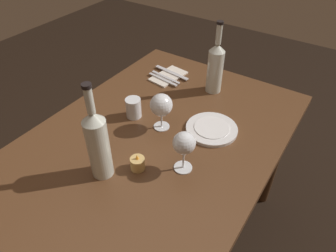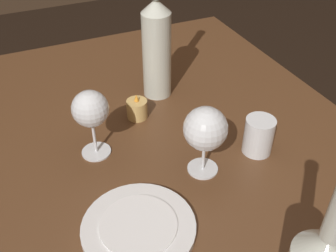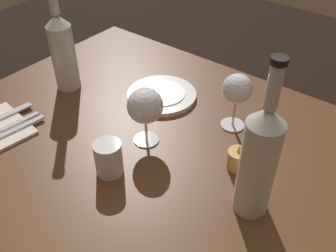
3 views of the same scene
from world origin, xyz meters
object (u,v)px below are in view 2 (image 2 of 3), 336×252
(wine_glass_right, at_px, (90,110))
(votive_candle, at_px, (137,109))
(wine_glass_left, at_px, (205,130))
(wine_bottle, at_px, (157,46))
(dinner_plate, at_px, (139,227))
(water_tumbler, at_px, (258,137))

(wine_glass_right, relative_size, votive_candle, 2.39)
(wine_glass_left, bearing_deg, wine_bottle, 174.83)
(wine_bottle, bearing_deg, dinner_plate, -27.05)
(wine_glass_right, height_order, water_tumbler, wine_glass_right)
(wine_glass_right, xyz_separation_m, wine_bottle, (-0.17, 0.22, 0.02))
(wine_glass_left, distance_m, water_tumbler, 0.16)
(votive_candle, relative_size, dinner_plate, 0.32)
(wine_glass_right, xyz_separation_m, votive_candle, (-0.09, 0.13, -0.09))
(wine_glass_left, height_order, wine_bottle, wine_bottle)
(wine_glass_right, xyz_separation_m, dinner_plate, (0.24, 0.01, -0.11))
(votive_candle, bearing_deg, wine_glass_left, 14.42)
(wine_glass_right, height_order, votive_candle, wine_glass_right)
(wine_glass_right, bearing_deg, wine_bottle, 127.79)
(wine_glass_left, xyz_separation_m, wine_glass_right, (-0.15, -0.19, 0.01))
(wine_glass_right, bearing_deg, wine_glass_left, 52.88)
(water_tumbler, relative_size, dinner_plate, 0.41)
(wine_glass_right, relative_size, water_tumbler, 1.86)
(water_tumbler, height_order, dinner_plate, water_tumbler)
(wine_glass_right, distance_m, votive_candle, 0.19)
(wine_bottle, xyz_separation_m, dinner_plate, (0.41, -0.21, -0.13))
(wine_glass_left, xyz_separation_m, water_tumbler, (-0.01, 0.14, -0.07))
(wine_glass_left, xyz_separation_m, votive_candle, (-0.24, -0.06, -0.09))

